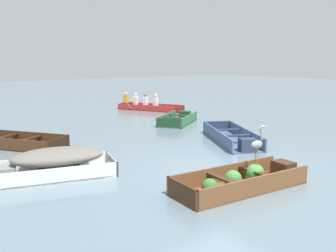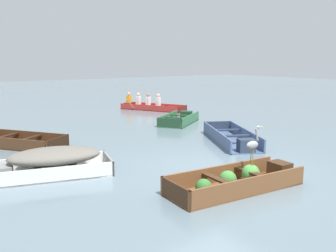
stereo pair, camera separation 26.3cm
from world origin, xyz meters
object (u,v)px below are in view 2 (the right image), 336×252
at_px(skiff_white_far_moored, 53,160).
at_px(rowboat_red_with_crew, 149,106).
at_px(heron_on_dinghy, 253,144).
at_px(skiff_green_outer_moored, 180,120).
at_px(dinghy_wooden_brown_foreground, 238,181).
at_px(skiff_dark_varnish_mid_moored, 14,142).
at_px(skiff_slate_blue_near_moored, 232,139).

relative_size(skiff_white_far_moored, rowboat_red_with_crew, 0.77).
relative_size(skiff_white_far_moored, heron_on_dinghy, 3.29).
height_order(skiff_white_far_moored, heron_on_dinghy, heron_on_dinghy).
xyz_separation_m(skiff_green_outer_moored, rowboat_red_with_crew, (1.23, 4.27, 0.07)).
xyz_separation_m(dinghy_wooden_brown_foreground, skiff_green_outer_moored, (3.99, 7.12, -0.03)).
relative_size(dinghy_wooden_brown_foreground, skiff_dark_varnish_mid_moored, 0.98).
xyz_separation_m(skiff_white_far_moored, skiff_green_outer_moored, (6.80, 3.97, -0.24)).
relative_size(skiff_slate_blue_near_moored, rowboat_red_with_crew, 0.95).
bearing_deg(heron_on_dinghy, dinghy_wooden_brown_foreground, -178.49).
relative_size(skiff_slate_blue_near_moored, skiff_white_far_moored, 1.23).
distance_m(dinghy_wooden_brown_foreground, skiff_green_outer_moored, 8.16).
bearing_deg(skiff_white_far_moored, skiff_dark_varnish_mid_moored, 89.53).
xyz_separation_m(skiff_slate_blue_near_moored, skiff_white_far_moored, (-5.82, 0.03, 0.24)).
distance_m(skiff_slate_blue_near_moored, rowboat_red_with_crew, 8.57).
xyz_separation_m(dinghy_wooden_brown_foreground, skiff_white_far_moored, (-2.80, 3.14, 0.21)).
relative_size(rowboat_red_with_crew, heron_on_dinghy, 4.24).
bearing_deg(skiff_white_far_moored, skiff_green_outer_moored, 30.31).
height_order(dinghy_wooden_brown_foreground, heron_on_dinghy, heron_on_dinghy).
distance_m(skiff_slate_blue_near_moored, skiff_white_far_moored, 5.83).
height_order(dinghy_wooden_brown_foreground, skiff_green_outer_moored, dinghy_wooden_brown_foreground).
height_order(skiff_slate_blue_near_moored, rowboat_red_with_crew, rowboat_red_with_crew).
relative_size(skiff_dark_varnish_mid_moored, rowboat_red_with_crew, 0.88).
height_order(skiff_slate_blue_near_moored, skiff_white_far_moored, skiff_white_far_moored).
bearing_deg(rowboat_red_with_crew, skiff_dark_varnish_mid_moored, -150.56).
bearing_deg(heron_on_dinghy, skiff_white_far_moored, 136.01).
bearing_deg(skiff_green_outer_moored, rowboat_red_with_crew, 74.00).
height_order(skiff_dark_varnish_mid_moored, skiff_green_outer_moored, skiff_green_outer_moored).
relative_size(dinghy_wooden_brown_foreground, rowboat_red_with_crew, 0.86).
relative_size(skiff_white_far_moored, skiff_green_outer_moored, 1.07).
height_order(skiff_white_far_moored, skiff_green_outer_moored, skiff_white_far_moored).
distance_m(skiff_dark_varnish_mid_moored, heron_on_dinghy, 7.62).
bearing_deg(rowboat_red_with_crew, skiff_slate_blue_near_moored, -104.88).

